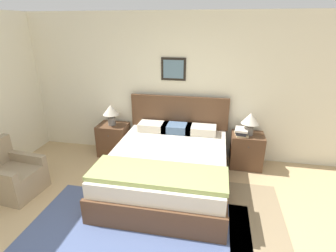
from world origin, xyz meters
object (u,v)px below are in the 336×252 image
bed (168,166)px  armchair (11,176)px  table_lamp_near_window (111,111)px  nightstand_by_door (246,150)px  table_lamp_by_door (250,120)px  nightstand_near_window (114,139)px

bed → armchair: size_ratio=2.70×
bed → table_lamp_near_window: 1.59m
armchair → nightstand_by_door: (3.51, 1.49, 0.03)m
table_lamp_by_door → table_lamp_near_window: bearing=180.0°
nightstand_near_window → nightstand_by_door: (2.48, 0.00, 0.00)m
nightstand_near_window → table_lamp_near_window: table_lamp_near_window is taller
bed → table_lamp_by_door: 1.59m
nightstand_by_door → table_lamp_by_door: bearing=-72.3°
armchair → table_lamp_near_window: 1.90m
armchair → table_lamp_near_window: bearing=150.5°
armchair → nightstand_near_window: bearing=150.6°
armchair → nightstand_near_window: armchair is taller
nightstand_near_window → nightstand_by_door: same height
nightstand_by_door → armchair: bearing=-156.9°
armchair → nightstand_by_door: 3.81m
nightstand_by_door → table_lamp_near_window: size_ratio=1.53×
bed → nightstand_near_window: bed is taller
nightstand_by_door → table_lamp_near_window: table_lamp_near_window is taller
bed → armchair: 2.36m
nightstand_near_window → table_lamp_near_window: bearing=-102.7°
armchair → nightstand_near_window: size_ratio=1.31×
table_lamp_by_door → bed: bearing=-146.6°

